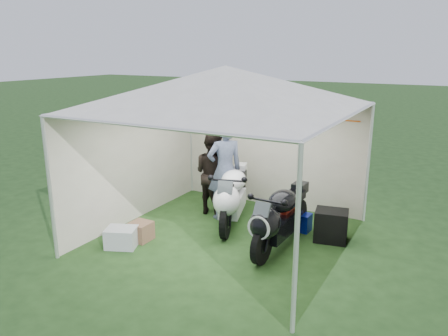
{
  "coord_description": "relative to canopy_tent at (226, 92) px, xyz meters",
  "views": [
    {
      "loc": [
        3.45,
        -6.33,
        3.24
      ],
      "look_at": [
        -0.22,
        0.35,
        1.17
      ],
      "focal_mm": 35.0,
      "sensor_mm": 36.0,
      "label": 1
    }
  ],
  "objects": [
    {
      "name": "equipment_box",
      "position": [
        1.68,
        0.75,
        -2.3
      ],
      "size": [
        0.63,
        0.54,
        0.55
      ],
      "primitive_type": "cube",
      "rotation": [
        0.0,
        0.0,
        0.19
      ],
      "color": "black",
      "rests_on": "ground"
    },
    {
      "name": "crate_1",
      "position": [
        -1.26,
        -0.84,
        -2.41
      ],
      "size": [
        0.36,
        0.36,
        0.32
      ],
      "primitive_type": "cube",
      "rotation": [
        0.0,
        0.0,
        -0.0
      ],
      "color": "brown",
      "rests_on": "ground"
    },
    {
      "name": "canopy_tent",
      "position": [
        0.0,
        0.0,
        0.0
      ],
      "size": [
        5.66,
        5.66,
        3.0
      ],
      "color": "silver",
      "rests_on": "ground"
    },
    {
      "name": "motorcycle_white",
      "position": [
        -0.18,
        0.56,
        -1.98
      ],
      "size": [
        0.93,
        2.09,
        1.06
      ],
      "rotation": [
        0.0,
        0.0,
        0.3
      ],
      "color": "black",
      "rests_on": "ground"
    },
    {
      "name": "crate_0",
      "position": [
        -1.36,
        -1.22,
        -2.41
      ],
      "size": [
        0.62,
        0.56,
        0.34
      ],
      "primitive_type": "cube",
      "rotation": [
        0.0,
        0.0,
        0.4
      ],
      "color": "#B9BDC2",
      "rests_on": "ground"
    },
    {
      "name": "person_blue_jacket",
      "position": [
        -0.47,
        0.81,
        -1.6
      ],
      "size": [
        0.82,
        0.85,
        1.96
      ],
      "primitive_type": "imported",
      "rotation": [
        0.0,
        0.0,
        -2.28
      ],
      "color": "slate",
      "rests_on": "ground"
    },
    {
      "name": "paddock_stand",
      "position": [
        1.03,
        0.92,
        -2.41
      ],
      "size": [
        0.45,
        0.29,
        0.33
      ],
      "primitive_type": "cube",
      "rotation": [
        0.0,
        0.0,
        -0.04
      ],
      "color": "#0D20C8",
      "rests_on": "ground"
    },
    {
      "name": "crate_2",
      "position": [
        -1.44,
        -0.92,
        -2.47
      ],
      "size": [
        0.3,
        0.25,
        0.21
      ],
      "primitive_type": "cube",
      "rotation": [
        0.0,
        0.0,
        0.06
      ],
      "color": "#B5BABE",
      "rests_on": "ground"
    },
    {
      "name": "motorcycle_black",
      "position": [
        1.0,
        -0.02,
        -2.01
      ],
      "size": [
        0.51,
        2.07,
        1.02
      ],
      "rotation": [
        0.0,
        0.0,
        -0.04
      ],
      "color": "black",
      "rests_on": "ground"
    },
    {
      "name": "person_dark_jacket",
      "position": [
        -0.81,
        0.93,
        -1.73
      ],
      "size": [
        0.95,
        0.82,
        1.68
      ],
      "primitive_type": "imported",
      "rotation": [
        0.0,
        0.0,
        2.89
      ],
      "color": "black",
      "rests_on": "ground"
    },
    {
      "name": "ground",
      "position": [
        0.0,
        -0.03,
        -2.58
      ],
      "size": [
        80.0,
        80.0,
        0.0
      ],
      "primitive_type": "plane",
      "color": "#1E3D17",
      "rests_on": "ground"
    }
  ]
}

